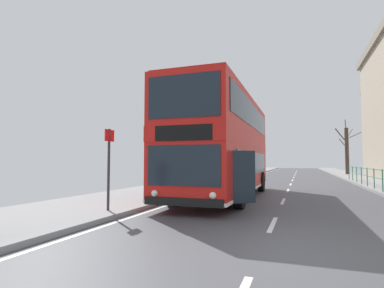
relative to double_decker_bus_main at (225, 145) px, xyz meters
name	(u,v)px	position (x,y,z in m)	size (l,w,h in m)	color
ground	(221,247)	(1.82, -7.85, -2.30)	(15.80, 140.00, 0.20)	#45454A
double_decker_bus_main	(225,145)	(0.00, 0.00, 0.00)	(3.33, 10.62, 4.47)	red
bus_stop_sign_near	(109,160)	(-2.28, -5.54, -0.67)	(0.08, 0.44, 2.47)	#2D2D33
bare_tree_far_00	(347,149)	(8.31, 25.94, 0.69)	(3.21, 3.73, 6.23)	#423328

